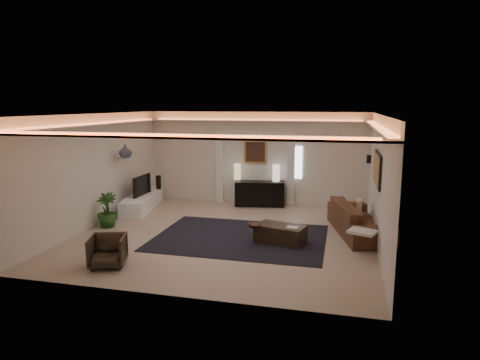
% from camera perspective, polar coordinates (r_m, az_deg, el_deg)
% --- Properties ---
extents(floor, '(7.00, 7.00, 0.00)m').
position_cam_1_polar(floor, '(10.49, -1.85, -7.25)').
color(floor, tan).
rests_on(floor, ground).
extents(ceiling, '(7.00, 7.00, 0.00)m').
position_cam_1_polar(ceiling, '(10.01, -1.95, 8.79)').
color(ceiling, white).
rests_on(ceiling, ground).
extents(wall_back, '(7.00, 0.00, 7.00)m').
position_cam_1_polar(wall_back, '(13.52, 2.10, 2.98)').
color(wall_back, silver).
rests_on(wall_back, ground).
extents(wall_front, '(7.00, 0.00, 7.00)m').
position_cam_1_polar(wall_front, '(6.92, -9.74, -4.12)').
color(wall_front, silver).
rests_on(wall_front, ground).
extents(wall_left, '(0.00, 7.00, 7.00)m').
position_cam_1_polar(wall_left, '(11.59, -18.82, 1.23)').
color(wall_left, silver).
rests_on(wall_left, ground).
extents(wall_right, '(0.00, 7.00, 7.00)m').
position_cam_1_polar(wall_right, '(9.82, 18.18, -0.26)').
color(wall_right, silver).
rests_on(wall_right, ground).
extents(cove_soffit, '(7.00, 7.00, 0.04)m').
position_cam_1_polar(cove_soffit, '(10.03, -1.94, 7.19)').
color(cove_soffit, silver).
rests_on(cove_soffit, ceiling).
extents(daylight_slit, '(0.25, 0.03, 1.00)m').
position_cam_1_polar(daylight_slit, '(13.31, 7.78, 2.34)').
color(daylight_slit, white).
rests_on(daylight_slit, wall_back).
extents(area_rug, '(4.00, 3.00, 0.01)m').
position_cam_1_polar(area_rug, '(10.21, 0.03, -7.71)').
color(area_rug, black).
rests_on(area_rug, ground).
extents(pilaster_left, '(0.22, 0.20, 2.20)m').
position_cam_1_polar(pilaster_left, '(13.75, -2.70, 1.62)').
color(pilaster_left, silver).
rests_on(pilaster_left, ground).
extents(pilaster_right, '(0.22, 0.20, 2.20)m').
position_cam_1_polar(pilaster_right, '(13.29, 6.86, 1.26)').
color(pilaster_right, silver).
rests_on(pilaster_right, ground).
extents(alcove_header, '(2.52, 0.20, 0.12)m').
position_cam_1_polar(alcove_header, '(13.35, 2.03, 6.33)').
color(alcove_header, silver).
rests_on(alcove_header, wall_back).
extents(painting_frame, '(0.74, 0.04, 0.74)m').
position_cam_1_polar(painting_frame, '(13.47, 2.08, 3.80)').
color(painting_frame, tan).
rests_on(painting_frame, wall_back).
extents(painting_canvas, '(0.62, 0.02, 0.62)m').
position_cam_1_polar(painting_canvas, '(13.44, 2.05, 3.79)').
color(painting_canvas, '#4C2D1E').
rests_on(painting_canvas, wall_back).
extents(art_panel_frame, '(0.04, 1.64, 0.74)m').
position_cam_1_polar(art_panel_frame, '(10.07, 17.96, 1.45)').
color(art_panel_frame, black).
rests_on(art_panel_frame, wall_right).
extents(art_panel_gold, '(0.02, 1.50, 0.62)m').
position_cam_1_polar(art_panel_gold, '(10.07, 17.82, 1.46)').
color(art_panel_gold, tan).
rests_on(art_panel_gold, wall_right).
extents(wall_sconce, '(0.12, 0.12, 0.22)m').
position_cam_1_polar(wall_sconce, '(11.95, 16.90, 2.71)').
color(wall_sconce, black).
rests_on(wall_sconce, wall_right).
extents(wall_niche, '(0.10, 0.55, 0.04)m').
position_cam_1_polar(wall_niche, '(12.72, -15.27, 3.08)').
color(wall_niche, silver).
rests_on(wall_niche, wall_left).
extents(console, '(1.57, 0.72, 0.76)m').
position_cam_1_polar(console, '(13.21, 2.65, -1.82)').
color(console, black).
rests_on(console, ground).
extents(lamp_left, '(0.25, 0.25, 0.49)m').
position_cam_1_polar(lamp_left, '(13.43, -0.35, 1.38)').
color(lamp_left, beige).
rests_on(lamp_left, console).
extents(lamp_right, '(0.29, 0.29, 0.51)m').
position_cam_1_polar(lamp_right, '(13.20, 4.87, 1.19)').
color(lamp_right, white).
rests_on(lamp_right, console).
extents(media_ledge, '(1.14, 2.66, 0.49)m').
position_cam_1_polar(media_ledge, '(13.21, -12.96, -2.85)').
color(media_ledge, white).
rests_on(media_ledge, ground).
extents(tv, '(1.04, 0.14, 0.60)m').
position_cam_1_polar(tv, '(12.94, -13.42, -0.76)').
color(tv, black).
rests_on(tv, media_ledge).
extents(figurine, '(0.20, 0.20, 0.43)m').
position_cam_1_polar(figurine, '(13.78, -10.87, -0.47)').
color(figurine, black).
rests_on(figurine, media_ledge).
extents(ginger_jar, '(0.37, 0.37, 0.37)m').
position_cam_1_polar(ginger_jar, '(12.17, -15.12, 3.76)').
color(ginger_jar, '#505A67').
rests_on(ginger_jar, wall_niche).
extents(plant, '(0.58, 0.58, 0.89)m').
position_cam_1_polar(plant, '(11.48, -17.42, -3.89)').
color(plant, '#1D4616').
rests_on(plant, ground).
extents(sofa, '(2.75, 1.62, 0.75)m').
position_cam_1_polar(sofa, '(10.80, 15.70, -5.05)').
color(sofa, '#482921').
rests_on(sofa, ground).
extents(throw_blanket, '(0.65, 0.60, 0.06)m').
position_cam_1_polar(throw_blanket, '(9.16, 16.07, -6.66)').
color(throw_blanket, white).
rests_on(throw_blanket, sofa).
extents(throw_pillow, '(0.16, 0.42, 0.41)m').
position_cam_1_polar(throw_pillow, '(11.19, 15.67, -3.61)').
color(throw_pillow, tan).
rests_on(throw_pillow, sofa).
extents(coffee_table, '(1.22, 0.88, 0.41)m').
position_cam_1_polar(coffee_table, '(9.86, 5.43, -7.21)').
color(coffee_table, black).
rests_on(coffee_table, ground).
extents(bowl, '(0.33, 0.33, 0.08)m').
position_cam_1_polar(bowl, '(9.59, 1.91, -6.14)').
color(bowl, '#361E14').
rests_on(bowl, coffee_table).
extents(magazine, '(0.27, 0.21, 0.03)m').
position_cam_1_polar(magazine, '(9.59, 7.06, -6.36)').
color(magazine, white).
rests_on(magazine, coffee_table).
extents(armchair, '(0.85, 0.86, 0.62)m').
position_cam_1_polar(armchair, '(8.79, -17.32, -9.08)').
color(armchair, '#342B25').
rests_on(armchair, ground).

